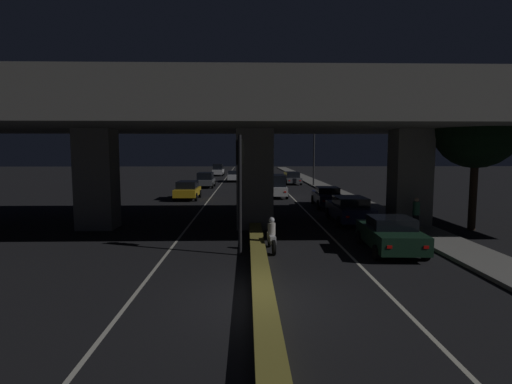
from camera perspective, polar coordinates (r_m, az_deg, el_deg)
ground_plane at (r=11.28m, az=0.98°, el=-15.41°), size 200.00×200.00×0.00m
lane_line_left_inner at (r=45.80m, az=-5.37°, el=0.66°), size 0.12×126.00×0.00m
lane_line_right_inner at (r=45.87m, az=3.74°, el=0.68°), size 0.12×126.00×0.00m
median_divider at (r=45.67m, az=-0.81°, el=0.93°), size 0.59×126.00×0.41m
sidewalk_right at (r=39.71m, az=11.49°, el=-0.12°), size 2.20×126.00×0.14m
elevated_overpass at (r=21.31m, az=-0.88°, el=11.31°), size 36.35×11.27×8.35m
traffic_light_left_of_median at (r=15.58m, az=-2.32°, el=2.64°), size 0.30×0.49×4.72m
street_lamp at (r=47.48m, az=7.98°, el=6.24°), size 1.90×0.32×7.62m
car_dark_green_lead at (r=17.27m, az=18.63°, el=-5.70°), size 2.18×4.22×1.44m
car_dark_blue_second at (r=23.49m, az=13.19°, el=-2.40°), size 2.06×4.74×1.52m
car_dark_blue_third at (r=30.01m, az=10.13°, el=-0.63°), size 2.05×4.85×1.48m
car_white_fourth at (r=35.73m, az=2.87°, el=0.92°), size 1.87×4.52×2.02m
car_dark_blue_fifth at (r=41.25m, az=1.75°, el=1.29°), size 1.91×4.84×1.63m
car_grey_sixth at (r=50.40m, az=5.12°, el=2.04°), size 2.18×4.80×1.53m
car_taxi_yellow_lead_oncoming at (r=34.59m, az=-9.76°, el=0.33°), size 2.00×4.12×1.57m
car_grey_second_oncoming at (r=45.83m, az=-7.24°, el=1.77°), size 2.07×4.25×1.72m
car_white_third_oncoming at (r=54.52m, az=-3.17°, el=2.30°), size 2.06×4.40×1.42m
car_white_fourth_oncoming at (r=67.62m, az=-5.42°, el=3.21°), size 1.93×4.09×2.05m
motorcycle_white_filtering_near at (r=16.49m, az=2.24°, el=-6.40°), size 0.34×2.00×1.41m
motorcycle_red_filtering_mid at (r=25.12m, az=1.19°, el=-2.20°), size 0.33×1.83×1.37m
pedestrian_on_sidewalk at (r=21.46m, az=21.90°, el=-2.94°), size 0.34×0.34×1.67m
roadside_tree_kerbside_near at (r=23.52m, az=29.01°, el=8.20°), size 4.33×4.33×7.55m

